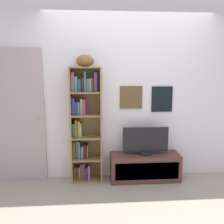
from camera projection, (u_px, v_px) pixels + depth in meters
ground at (141, 217)px, 2.73m from camera, size 5.20×5.20×0.04m
back_wall at (128, 94)px, 3.63m from camera, size 4.80×0.08×2.60m
bookshelf at (84, 124)px, 3.52m from camera, size 0.45×0.27×1.71m
football at (85, 61)px, 3.34m from camera, size 0.27×0.19×0.17m
tv_stand at (145, 167)px, 3.62m from camera, size 1.05×0.35×0.41m
television at (145, 141)px, 3.55m from camera, size 0.68×0.22×0.41m
door at (18, 116)px, 3.51m from camera, size 0.78×0.09×1.98m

